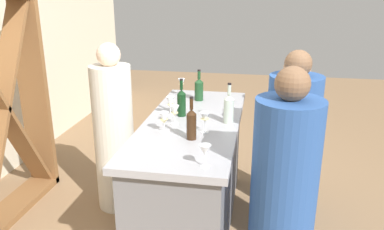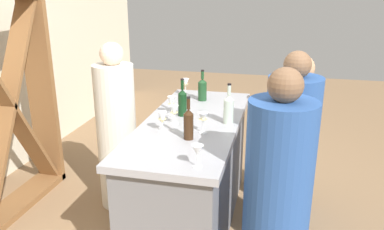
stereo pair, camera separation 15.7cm
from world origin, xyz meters
The scene contains 17 objects.
ground_plane centered at (0.00, 0.00, 0.00)m, with size 12.00×12.00×0.00m, color #846647.
bar_counter centered at (0.00, 0.00, 0.48)m, with size 1.83×0.74×0.94m.
wine_rack centered at (-0.05, 1.65, 0.97)m, with size 1.10×0.28×1.93m.
wine_bottle_leftmost_amber_brown centered at (-0.37, -0.06, 1.06)m, with size 0.07×0.07×0.31m.
wine_bottle_second_left_clear_pale centered at (0.01, -0.29, 1.06)m, with size 0.08×0.08×0.32m.
wine_bottle_center_dark_green centered at (0.11, 0.11, 1.06)m, with size 0.07×0.07×0.31m.
wine_bottle_second_right_olive_green centered at (0.58, 0.04, 1.05)m, with size 0.08×0.08×0.29m.
wine_glass_near_left centered at (-0.79, -0.22, 1.05)m, with size 0.07×0.07×0.14m.
wine_glass_near_center centered at (-0.23, -0.14, 1.05)m, with size 0.08×0.08×0.15m.
wine_glass_near_right centered at (-0.09, 0.12, 1.04)m, with size 0.07×0.07×0.15m.
wine_glass_far_left centered at (-0.27, 0.16, 1.04)m, with size 0.07×0.07×0.15m.
wine_glass_far_center centered at (0.12, 0.20, 1.05)m, with size 0.07×0.07×0.16m.
wine_glass_far_right centered at (0.71, 0.23, 1.06)m, with size 0.07×0.07×0.17m.
person_left_guest centered at (-0.11, -0.77, 0.71)m, with size 0.39×0.39×1.55m.
person_center_guest centered at (0.45, -0.81, 0.67)m, with size 0.35×0.35×1.43m.
person_right_guest centered at (-0.71, -0.69, 0.71)m, with size 0.40×0.40×1.55m.
person_server_behind centered at (0.19, 0.74, 0.70)m, with size 0.45×0.45×1.52m.
Camera 1 is at (-2.86, -0.52, 1.97)m, focal length 36.55 mm.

